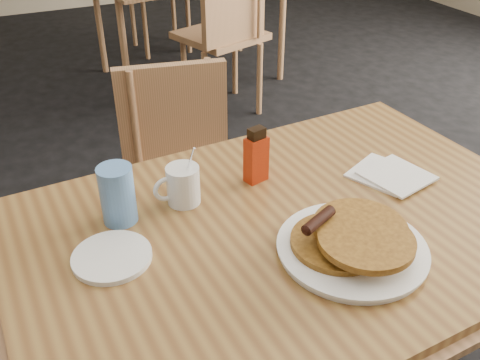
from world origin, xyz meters
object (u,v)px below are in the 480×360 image
pancake_plate (353,243)px  coffee_mug (182,185)px  chair_main_far (184,166)px  main_table (289,236)px  chair_neighbor_near (227,21)px  syrup_bottle (256,157)px  blue_tumbler (118,195)px

pancake_plate → coffee_mug: (-0.26, 0.33, 0.02)m
chair_main_far → coffee_mug: size_ratio=5.73×
main_table → chair_neighbor_near: (0.74, 2.02, -0.12)m
main_table → chair_main_far: size_ratio=1.56×
chair_neighbor_near → syrup_bottle: 1.98m
pancake_plate → coffee_mug: coffee_mug is taller
main_table → blue_tumbler: (-0.35, 0.17, 0.11)m
blue_tumbler → main_table: bearing=-26.4°
main_table → blue_tumbler: bearing=153.6°
chair_main_far → chair_neighbor_near: size_ratio=0.86×
main_table → chair_neighbor_near: bearing=69.8°
chair_neighbor_near → syrup_bottle: (-0.74, -1.83, 0.23)m
chair_neighbor_near → pancake_plate: size_ratio=3.12×
chair_neighbor_near → pancake_plate: bearing=-125.2°
chair_main_far → chair_neighbor_near: chair_neighbor_near is taller
chair_main_far → coffee_mug: coffee_mug is taller
syrup_bottle → blue_tumbler: 0.36m
chair_main_far → pancake_plate: bearing=-74.2°
chair_main_far → coffee_mug: bearing=-97.8°
chair_neighbor_near → coffee_mug: bearing=-134.8°
chair_main_far → blue_tumbler: size_ratio=6.16×
main_table → coffee_mug: bearing=137.1°
coffee_mug → blue_tumbler: bearing=165.7°
pancake_plate → syrup_bottle: (-0.05, 0.34, 0.04)m
coffee_mug → chair_neighbor_near: bearing=46.2°
pancake_plate → blue_tumbler: size_ratio=2.29×
chair_neighbor_near → coffee_mug: chair_neighbor_near is taller
chair_main_far → coffee_mug: (-0.19, -0.54, 0.29)m
coffee_mug → syrup_bottle: bearing=-13.3°
chair_neighbor_near → coffee_mug: (-0.94, -1.84, 0.21)m
blue_tumbler → coffee_mug: bearing=2.6°
chair_neighbor_near → syrup_bottle: bearing=-129.7°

